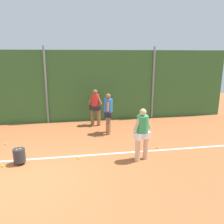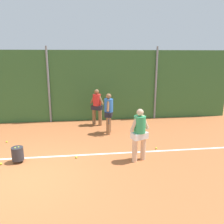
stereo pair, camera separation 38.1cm
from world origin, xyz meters
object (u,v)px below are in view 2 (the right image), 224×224
(ball_hopper, at_px, (18,154))
(tennis_ball_4, at_px, (76,157))
(tennis_ball_5, at_px, (146,123))
(tennis_ball_3, at_px, (7,142))
(player_midcourt, at_px, (109,111))
(player_backcourt_far, at_px, (97,105))
(tennis_ball_7, at_px, (1,164))
(tennis_ball_2, at_px, (156,148))
(player_foreground_near, at_px, (140,132))

(ball_hopper, height_order, tennis_ball_4, ball_hopper)
(tennis_ball_4, xyz_separation_m, tennis_ball_5, (3.31, 3.56, 0.00))
(tennis_ball_3, xyz_separation_m, tennis_ball_5, (6.00, 1.85, 0.00))
(ball_hopper, distance_m, tennis_ball_5, 6.26)
(player_midcourt, xyz_separation_m, tennis_ball_3, (-4.02, -0.59, -0.94))
(player_backcourt_far, bearing_deg, tennis_ball_5, 33.15)
(tennis_ball_3, height_order, tennis_ball_7, same)
(ball_hopper, height_order, tennis_ball_2, ball_hopper)
(player_backcourt_far, distance_m, tennis_ball_4, 3.81)
(player_midcourt, bearing_deg, tennis_ball_5, 135.59)
(tennis_ball_2, relative_size, tennis_ball_5, 1.00)
(ball_hopper, xyz_separation_m, tennis_ball_7, (-0.48, -0.12, -0.26))
(tennis_ball_4, bearing_deg, player_backcourt_far, 75.81)
(tennis_ball_5, xyz_separation_m, tennis_ball_7, (-5.59, -3.73, 0.00))
(player_foreground_near, relative_size, tennis_ball_2, 25.65)
(ball_hopper, distance_m, tennis_ball_3, 2.00)
(player_foreground_near, height_order, tennis_ball_3, player_foreground_near)
(player_midcourt, bearing_deg, tennis_ball_3, -68.27)
(player_foreground_near, distance_m, tennis_ball_3, 5.22)
(player_backcourt_far, height_order, ball_hopper, player_backcourt_far)
(player_foreground_near, height_order, tennis_ball_7, player_foreground_near)
(player_midcourt, relative_size, player_backcourt_far, 1.00)
(ball_hopper, relative_size, tennis_ball_5, 7.78)
(player_midcourt, height_order, tennis_ball_2, player_midcourt)
(ball_hopper, height_order, tennis_ball_7, ball_hopper)
(player_midcourt, xyz_separation_m, ball_hopper, (-3.12, -2.37, -0.68))
(tennis_ball_2, xyz_separation_m, tennis_ball_7, (-5.11, -0.57, 0.00))
(tennis_ball_7, bearing_deg, tennis_ball_3, 102.27)
(ball_hopper, bearing_deg, player_backcourt_far, 53.35)
(player_midcourt, height_order, player_backcourt_far, player_midcourt)
(player_foreground_near, xyz_separation_m, tennis_ball_7, (-4.27, 0.23, -0.92))
(tennis_ball_4, bearing_deg, tennis_ball_5, 47.13)
(player_backcourt_far, height_order, tennis_ball_5, player_backcourt_far)
(player_midcourt, distance_m, tennis_ball_5, 2.52)
(tennis_ball_3, height_order, tennis_ball_5, same)
(tennis_ball_2, bearing_deg, tennis_ball_7, -173.61)
(player_foreground_near, bearing_deg, tennis_ball_3, -46.55)
(tennis_ball_3, distance_m, tennis_ball_5, 6.28)
(tennis_ball_2, distance_m, tennis_ball_5, 3.20)
(player_backcourt_far, height_order, tennis_ball_3, player_backcourt_far)
(player_foreground_near, relative_size, tennis_ball_5, 25.65)
(ball_hopper, relative_size, tennis_ball_4, 7.78)
(player_foreground_near, height_order, player_backcourt_far, player_backcourt_far)
(player_backcourt_far, relative_size, ball_hopper, 3.37)
(player_backcourt_far, bearing_deg, tennis_ball_4, -70.63)
(player_midcourt, height_order, tennis_ball_3, player_midcourt)
(player_foreground_near, bearing_deg, tennis_ball_2, -158.52)
(player_midcourt, bearing_deg, ball_hopper, -39.54)
(tennis_ball_5, bearing_deg, player_foreground_near, -108.42)
(tennis_ball_3, relative_size, tennis_ball_5, 1.00)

